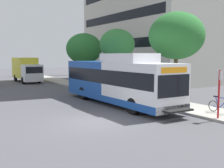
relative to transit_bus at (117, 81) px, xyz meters
The scene contains 10 objects.
ground_plane 5.92m from the transit_bus, 135.23° to the left, with size 120.00×120.00×0.00m, color #4C4C51.
sidewalk_curb 3.94m from the transit_bus, 33.77° to the left, with size 3.00×56.00×0.14m, color #A8A399.
transit_bus is the anchor object (origin of this frame).
bus_stop_sign_pole 7.45m from the transit_bus, 75.90° to the right, with size 0.10×0.36×2.60m.
bicycle_parked 7.23m from the transit_bus, 64.12° to the right, with size 0.52×1.76×1.02m.
street_tree_near_stop 5.38m from the transit_bus, 26.45° to the right, with size 4.01×4.01×6.51m.
street_tree_mid_block 8.04m from the transit_bus, 57.30° to the left, with size 3.44×3.44×5.97m.
street_tree_far_block 14.12m from the transit_bus, 73.69° to the left, with size 4.25×4.25×6.02m.
box_truck_background 20.89m from the transit_bus, 92.64° to the left, with size 2.32×7.01×3.25m.
lattice_comm_tower 34.06m from the transit_bus, 63.70° to the left, with size 1.10×1.10×28.67m.
Camera 1 is at (-6.81, -12.78, 3.49)m, focal length 44.76 mm.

